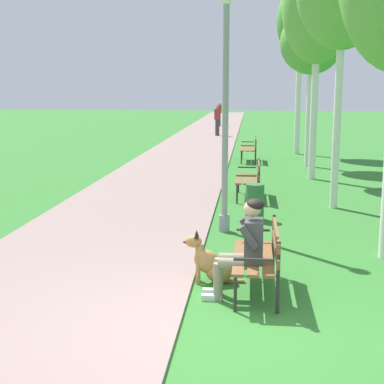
# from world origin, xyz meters

# --- Properties ---
(ground_plane) EXTENTS (120.00, 120.00, 0.00)m
(ground_plane) POSITION_xyz_m (0.00, 0.00, 0.00)
(ground_plane) COLOR #33752D
(paved_path) EXTENTS (3.43, 60.00, 0.04)m
(paved_path) POSITION_xyz_m (-2.06, 24.00, 0.02)
(paved_path) COLOR gray
(paved_path) RESTS_ON ground
(park_bench_near) EXTENTS (0.55, 1.50, 0.85)m
(park_bench_near) POSITION_xyz_m (0.53, 1.24, 0.51)
(park_bench_near) COLOR brown
(park_bench_near) RESTS_ON ground
(park_bench_mid) EXTENTS (0.55, 1.50, 0.85)m
(park_bench_mid) POSITION_xyz_m (0.39, 7.49, 0.51)
(park_bench_mid) COLOR brown
(park_bench_mid) RESTS_ON ground
(park_bench_far) EXTENTS (0.55, 1.50, 0.85)m
(park_bench_far) POSITION_xyz_m (0.37, 14.21, 0.51)
(park_bench_far) COLOR brown
(park_bench_far) RESTS_ON ground
(person_seated_on_near_bench) EXTENTS (0.74, 0.49, 1.25)m
(person_seated_on_near_bench) POSITION_xyz_m (0.32, 0.98, 0.68)
(person_seated_on_near_bench) COLOR gray
(person_seated_on_near_bench) RESTS_ON ground
(dog_shepherd) EXTENTS (0.83, 0.30, 0.71)m
(dog_shepherd) POSITION_xyz_m (-0.11, 1.52, 0.26)
(dog_shepherd) COLOR #B27F47
(dog_shepherd) RESTS_ON ground
(lamp_post_near) EXTENTS (0.24, 0.24, 4.23)m
(lamp_post_near) POSITION_xyz_m (-0.07, 4.29, 2.19)
(lamp_post_near) COLOR gray
(lamp_post_near) RESTS_ON ground
(birch_tree_fourth) EXTENTS (1.92, 1.64, 6.27)m
(birch_tree_fourth) POSITION_xyz_m (2.10, 10.54, 4.68)
(birch_tree_fourth) COLOR silver
(birch_tree_fourth) RESTS_ON ground
(birch_tree_fifth) EXTENTS (2.00, 1.87, 4.97)m
(birch_tree_fifth) POSITION_xyz_m (2.24, 13.24, 3.93)
(birch_tree_fifth) COLOR silver
(birch_tree_fifth) RESTS_ON ground
(birch_tree_sixth) EXTENTS (1.82, 1.73, 6.32)m
(birch_tree_sixth) POSITION_xyz_m (2.16, 16.83, 4.94)
(birch_tree_sixth) COLOR silver
(birch_tree_sixth) RESTS_ON ground
(litter_bin) EXTENTS (0.36, 0.36, 0.70)m
(litter_bin) POSITION_xyz_m (0.48, 5.29, 0.35)
(litter_bin) COLOR #2D6638
(litter_bin) RESTS_ON ground
(pedestrian_distant) EXTENTS (0.32, 0.22, 1.65)m
(pedestrian_distant) POSITION_xyz_m (-1.41, 24.73, 0.84)
(pedestrian_distant) COLOR #383842
(pedestrian_distant) RESTS_ON ground
(pedestrian_further_distant) EXTENTS (0.32, 0.22, 1.65)m
(pedestrian_further_distant) POSITION_xyz_m (-1.76, 32.60, 0.84)
(pedestrian_further_distant) COLOR #383842
(pedestrian_further_distant) RESTS_ON ground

